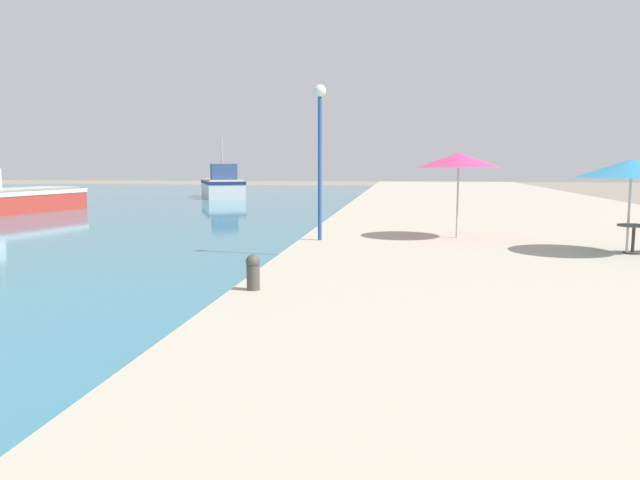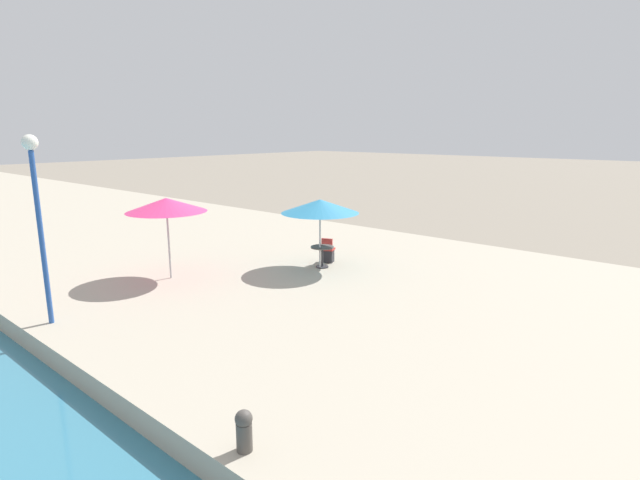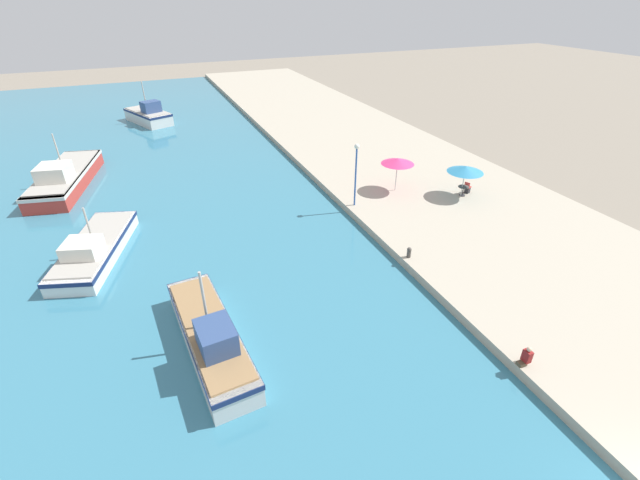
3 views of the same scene
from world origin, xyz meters
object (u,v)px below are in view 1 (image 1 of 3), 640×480
at_px(cafe_umbrella_pink, 632,168).
at_px(cafe_umbrella_white, 459,160).
at_px(fishing_boat_distant, 223,186).
at_px(cafe_table, 634,233).
at_px(lamppost, 320,136).
at_px(mooring_bollard, 253,271).

xyz_separation_m(cafe_umbrella_pink, cafe_umbrella_white, (-4.01, 2.89, 0.21)).
height_order(fishing_boat_distant, cafe_table, fishing_boat_distant).
height_order(cafe_table, lamppost, lamppost).
xyz_separation_m(cafe_umbrella_pink, cafe_table, (0.15, 0.03, -1.63)).
distance_m(fishing_boat_distant, lamppost, 33.16).
distance_m(fishing_boat_distant, cafe_umbrella_pink, 38.33).
xyz_separation_m(cafe_umbrella_white, cafe_table, (4.17, -2.86, -1.84)).
height_order(cafe_umbrella_pink, cafe_table, cafe_umbrella_pink).
bearing_deg(cafe_table, cafe_umbrella_pink, -169.31).
bearing_deg(lamppost, cafe_umbrella_pink, -12.16).
relative_size(cafe_table, mooring_bollard, 1.22).
relative_size(cafe_umbrella_pink, cafe_table, 3.29).
bearing_deg(lamppost, fishing_boat_distant, 111.53).
relative_size(cafe_umbrella_white, mooring_bollard, 3.97).
bearing_deg(cafe_table, fishing_boat_distant, 122.15).
height_order(cafe_umbrella_white, lamppost, lamppost).
relative_size(cafe_umbrella_pink, lamppost, 0.58).
relative_size(cafe_umbrella_white, cafe_table, 3.24).
height_order(cafe_table, mooring_bollard, cafe_table).
bearing_deg(fishing_boat_distant, lamppost, -91.47).
distance_m(fishing_boat_distant, mooring_bollard, 40.03).
bearing_deg(mooring_bollard, cafe_umbrella_pink, 34.48).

